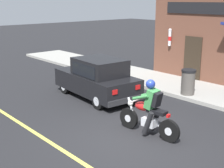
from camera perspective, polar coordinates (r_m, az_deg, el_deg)
ground_plane at (r=8.73m, az=3.66°, el=-9.99°), size 80.00×80.00×0.00m
sidewalk_curb at (r=14.26m, az=9.86°, el=0.18°), size 2.60×22.00×0.14m
lane_stripe at (r=10.06m, az=-16.22°, el=-7.05°), size 0.12×19.80×0.01m
motorcycle_with_rider at (r=8.78m, az=6.79°, el=-5.13°), size 0.61×2.02×1.62m
car_hatchback at (r=12.02m, az=-2.76°, el=0.99°), size 1.93×3.90×1.57m
trash_bin at (r=12.39m, az=13.73°, el=0.39°), size 0.56×0.56×0.98m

